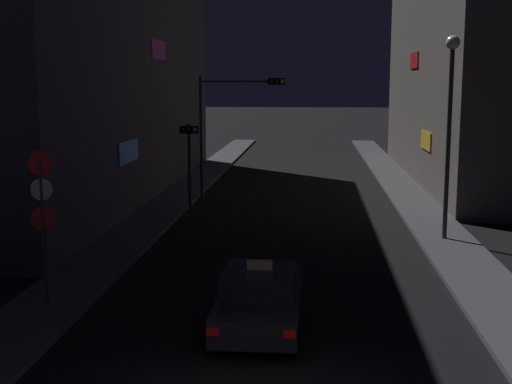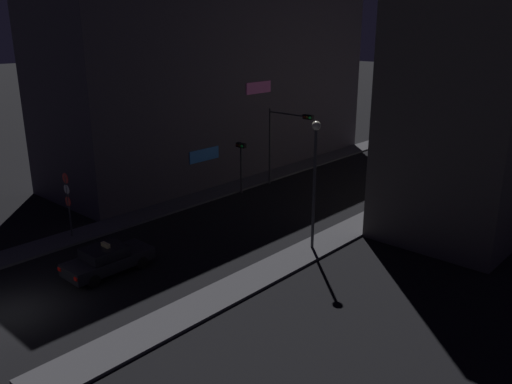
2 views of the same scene
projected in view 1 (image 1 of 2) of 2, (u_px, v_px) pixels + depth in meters
sidewalk_left at (193, 184)px, 37.40m from camera, size 2.04×57.77×0.14m
sidewalk_right at (401, 186)px, 36.48m from camera, size 2.04×57.77×0.14m
building_facade_left at (67, 38)px, 33.15m from camera, size 9.03×29.46×15.48m
building_facade_right at (481, 49)px, 38.37m from camera, size 7.31×25.39×14.84m
taxi at (260, 298)px, 15.42m from camera, size 1.83×4.45×1.62m
traffic_light_overhead at (231, 112)px, 31.83m from camera, size 4.02×0.42×5.87m
traffic_light_left_kerb at (189, 150)px, 29.06m from camera, size 0.80×0.42×3.84m
sign_pole_left at (43, 212)px, 16.62m from camera, size 0.61×0.10×3.80m
street_lamp_near_block at (450, 106)px, 23.28m from camera, size 0.48×0.48×7.00m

